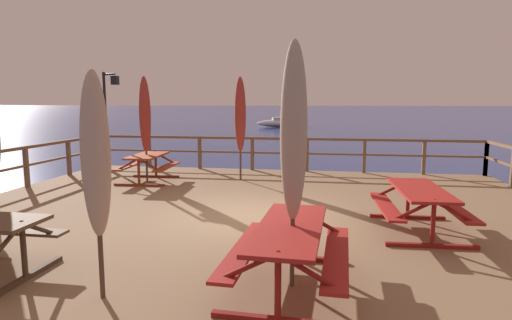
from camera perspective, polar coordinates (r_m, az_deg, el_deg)
ground_plane at (r=8.64m, az=-0.94°, el=-11.86°), size 600.00×600.00×0.00m
wooden_deck at (r=8.53m, az=-0.95°, el=-9.73°), size 12.89×11.60×0.67m
railing_waterside_far at (r=13.81m, az=3.18°, el=1.64°), size 12.69×0.10×1.09m
picnic_table_back_left at (r=5.22m, az=4.55°, el=-10.93°), size 1.50×2.21×0.78m
picnic_table_mid_centre at (r=12.29m, az=-14.39°, el=-0.29°), size 1.49×1.76×0.78m
picnic_table_front_left at (r=7.85m, az=21.18°, el=-5.04°), size 1.47×2.08×0.78m
patio_umbrella_tall_mid_right at (r=4.98m, az=5.09°, el=3.64°), size 0.32×0.32×2.96m
patio_umbrella_tall_mid_left at (r=12.28m, az=-14.73°, el=5.89°), size 0.32×0.32×2.95m
patio_umbrella_short_mid at (r=4.99m, az=-20.78°, el=0.53°), size 0.32×0.32×2.60m
patio_umbrella_short_back at (r=12.05m, az=-2.13°, el=6.10°), size 0.32×0.32×2.94m
lamp_post_hooked at (r=14.79m, az=-19.19°, el=6.93°), size 0.65×0.36×3.20m
sailboat_distant at (r=48.83m, az=3.63°, el=5.04°), size 6.23×3.40×7.72m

